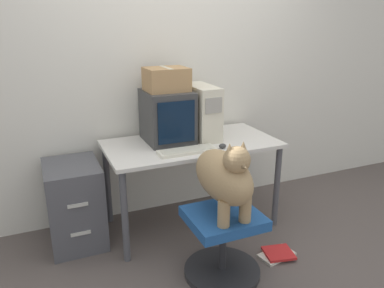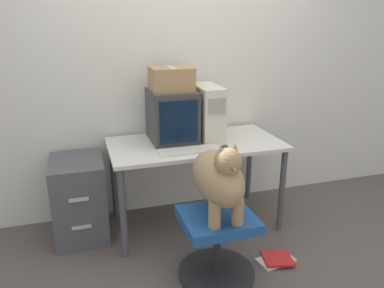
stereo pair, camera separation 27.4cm
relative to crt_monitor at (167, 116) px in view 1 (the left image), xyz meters
name	(u,v)px [view 1 (the left image)]	position (x,y,z in m)	size (l,w,h in m)	color
ground_plane	(209,244)	(0.17, -0.47, -0.96)	(12.00, 12.00, 0.00)	#564C47
wall_back	(172,68)	(0.17, 0.32, 0.34)	(8.00, 0.05, 2.60)	silver
desk	(191,152)	(0.17, -0.11, -0.30)	(1.41, 0.72, 0.75)	silver
crt_monitor	(167,116)	(0.00, 0.00, 0.00)	(0.36, 0.43, 0.42)	#383838
pc_tower	(201,112)	(0.30, -0.01, 0.01)	(0.19, 0.45, 0.44)	beige
keyboard	(187,151)	(0.04, -0.33, -0.20)	(0.45, 0.14, 0.03)	beige
computer_mouse	(222,146)	(0.33, -0.35, -0.19)	(0.06, 0.05, 0.04)	#333333
office_chair	(223,242)	(0.09, -0.84, -0.70)	(0.53, 0.53, 0.47)	#262628
dog	(225,176)	(0.09, -0.84, -0.21)	(0.28, 0.60, 0.54)	#9E7F56
filing_cabinet	(75,204)	(-0.79, -0.01, -0.63)	(0.41, 0.53, 0.66)	#4C4C51
cardboard_box	(166,79)	(0.00, 0.00, 0.30)	(0.33, 0.27, 0.18)	#A87F51
book_stack_floor	(278,254)	(0.57, -0.83, -0.94)	(0.29, 0.23, 0.04)	silver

